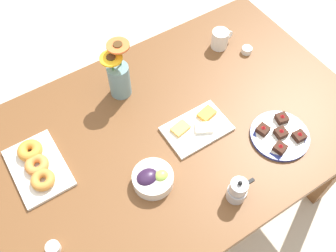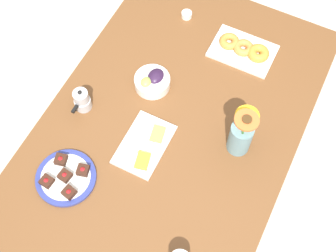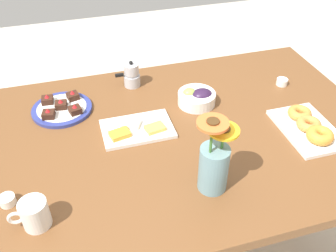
{
  "view_description": "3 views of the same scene",
  "coord_description": "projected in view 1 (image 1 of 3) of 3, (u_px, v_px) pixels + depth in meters",
  "views": [
    {
      "loc": [
        -0.44,
        -0.69,
        2.01
      ],
      "look_at": [
        0.0,
        0.0,
        0.78
      ],
      "focal_mm": 40.0,
      "sensor_mm": 36.0,
      "label": 1
    },
    {
      "loc": [
        0.77,
        0.38,
        2.44
      ],
      "look_at": [
        0.0,
        0.0,
        0.78
      ],
      "focal_mm": 50.0,
      "sensor_mm": 36.0,
      "label": 2
    },
    {
      "loc": [
        0.3,
        1.01,
        1.62
      ],
      "look_at": [
        0.0,
        0.0,
        0.78
      ],
      "focal_mm": 40.0,
      "sensor_mm": 36.0,
      "label": 3
    }
  ],
  "objects": [
    {
      "name": "grape_bowl",
      "position": [
        152.0,
        178.0,
        1.36
      ],
      "size": [
        0.15,
        0.15,
        0.07
      ],
      "color": "white",
      "rests_on": "dining_table"
    },
    {
      "name": "croissant_platter",
      "position": [
        37.0,
        165.0,
        1.4
      ],
      "size": [
        0.19,
        0.28,
        0.05
      ],
      "color": "white",
      "rests_on": "dining_table"
    },
    {
      "name": "jam_cup_berry",
      "position": [
        247.0,
        50.0,
        1.74
      ],
      "size": [
        0.05,
        0.05,
        0.03
      ],
      "color": "white",
      "rests_on": "dining_table"
    },
    {
      "name": "flower_vase",
      "position": [
        119.0,
        77.0,
        1.54
      ],
      "size": [
        0.13,
        0.1,
        0.27
      ],
      "color": "#6B939E",
      "rests_on": "dining_table"
    },
    {
      "name": "dessert_plate",
      "position": [
        280.0,
        135.0,
        1.49
      ],
      "size": [
        0.24,
        0.24,
        0.05
      ],
      "color": "navy",
      "rests_on": "dining_table"
    },
    {
      "name": "jam_cup_honey",
      "position": [
        53.0,
        248.0,
        1.24
      ],
      "size": [
        0.05,
        0.05,
        0.03
      ],
      "color": "white",
      "rests_on": "dining_table"
    },
    {
      "name": "ground_plane",
      "position": [
        168.0,
        202.0,
        2.12
      ],
      "size": [
        6.0,
        6.0,
        0.0
      ],
      "primitive_type": "plane",
      "color": "beige"
    },
    {
      "name": "cheese_platter",
      "position": [
        197.0,
        127.0,
        1.51
      ],
      "size": [
        0.26,
        0.17,
        0.03
      ],
      "color": "white",
      "rests_on": "dining_table"
    },
    {
      "name": "dining_table",
      "position": [
        168.0,
        142.0,
        1.58
      ],
      "size": [
        1.6,
        1.0,
        0.74
      ],
      "color": "brown",
      "rests_on": "ground_plane"
    },
    {
      "name": "coffee_mug",
      "position": [
        220.0,
        39.0,
        1.74
      ],
      "size": [
        0.11,
        0.08,
        0.09
      ],
      "color": "white",
      "rests_on": "dining_table"
    },
    {
      "name": "moka_pot",
      "position": [
        237.0,
        191.0,
        1.31
      ],
      "size": [
        0.11,
        0.07,
        0.12
      ],
      "color": "#B7B7BC",
      "rests_on": "dining_table"
    }
  ]
}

